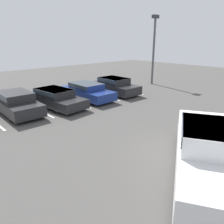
{
  "coord_description": "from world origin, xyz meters",
  "views": [
    {
      "loc": [
        -6.97,
        -2.85,
        4.23
      ],
      "look_at": [
        -0.33,
        4.23,
        1.0
      ],
      "focal_mm": 35.0,
      "sensor_mm": 36.0,
      "label": 1
    }
  ],
  "objects": [
    {
      "name": "stall_stripe_e",
      "position": [
        3.91,
        9.92,
        0.0
      ],
      "size": [
        0.12,
        4.07,
        0.01
      ],
      "primitive_type": "cube",
      "color": "white",
      "rests_on": "ground_plane"
    },
    {
      "name": "parked_sedan_c",
      "position": [
        -0.2,
        9.84,
        0.63
      ],
      "size": [
        2.22,
        4.8,
        1.18
      ],
      "rotation": [
        0.0,
        0.0,
        -1.48
      ],
      "color": "#232326",
      "rests_on": "ground_plane"
    },
    {
      "name": "parked_sedan_b",
      "position": [
        -2.6,
        10.15,
        0.69
      ],
      "size": [
        1.83,
        4.36,
        1.31
      ],
      "rotation": [
        0.0,
        0.0,
        -1.59
      ],
      "color": "#232326",
      "rests_on": "ground_plane"
    },
    {
      "name": "parked_sedan_e",
      "position": [
        5.2,
        9.85,
        0.68
      ],
      "size": [
        1.93,
        4.38,
        1.29
      ],
      "rotation": [
        0.0,
        0.0,
        -1.59
      ],
      "color": "#232326",
      "rests_on": "ground_plane"
    },
    {
      "name": "parked_sedan_d",
      "position": [
        2.51,
        9.99,
        0.64
      ],
      "size": [
        1.85,
        4.66,
        1.19
      ],
      "rotation": [
        0.0,
        0.0,
        -1.58
      ],
      "color": "navy",
      "rests_on": "ground_plane"
    },
    {
      "name": "light_post",
      "position": [
        10.81,
        10.28,
        3.78
      ],
      "size": [
        0.7,
        0.36,
        6.39
      ],
      "color": "#515156",
      "rests_on": "ground_plane"
    },
    {
      "name": "stall_stripe_c",
      "position": [
        -1.41,
        9.92,
        0.0
      ],
      "size": [
        0.12,
        4.07,
        0.01
      ],
      "primitive_type": "cube",
      "color": "white",
      "rests_on": "ground_plane"
    },
    {
      "name": "stall_stripe_f",
      "position": [
        6.57,
        9.92,
        0.0
      ],
      "size": [
        0.12,
        4.07,
        0.01
      ],
      "primitive_type": "cube",
      "color": "white",
      "rests_on": "ground_plane"
    },
    {
      "name": "stall_stripe_d",
      "position": [
        1.25,
        9.92,
        0.0
      ],
      "size": [
        0.12,
        4.07,
        0.01
      ],
      "primitive_type": "cube",
      "color": "white",
      "rests_on": "ground_plane"
    },
    {
      "name": "ground_plane",
      "position": [
        0.0,
        0.0,
        0.0
      ],
      "size": [
        60.0,
        60.0,
        0.0
      ],
      "primitive_type": "plane",
      "color": "#4C4947"
    },
    {
      "name": "pickup_truck",
      "position": [
        -0.56,
        -0.5,
        0.93
      ],
      "size": [
        6.23,
        4.7,
        1.87
      ],
      "rotation": [
        0.0,
        0.0,
        0.52
      ],
      "color": "white",
      "rests_on": "ground_plane"
    }
  ]
}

